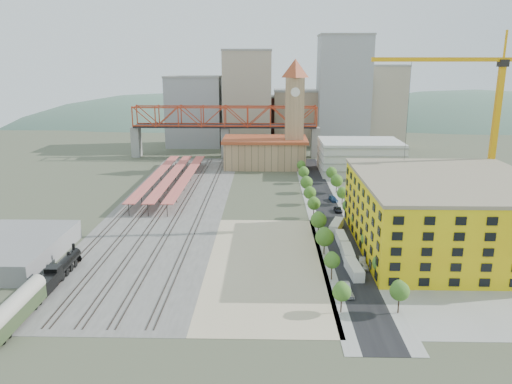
{
  "coord_description": "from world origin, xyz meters",
  "views": [
    {
      "loc": [
        -3.93,
        -142.67,
        47.34
      ],
      "look_at": [
        -7.16,
        -1.84,
        10.0
      ],
      "focal_mm": 35.0,
      "sensor_mm": 36.0,
      "label": 1
    }
  ],
  "objects_px": {
    "clock_tower": "(295,104)",
    "site_trailer_d": "(336,226)",
    "coach": "(17,308)",
    "site_trailer_b": "(347,253)",
    "car_0": "(348,293)",
    "site_trailer_c": "(342,239)",
    "locomotive": "(60,270)",
    "site_trailer_a": "(354,269)",
    "construction_building": "(447,214)",
    "tower_crane": "(486,106)"
  },
  "relations": [
    {
      "from": "clock_tower",
      "to": "site_trailer_c",
      "type": "bearing_deg",
      "value": -85.29
    },
    {
      "from": "locomotive",
      "to": "site_trailer_a",
      "type": "bearing_deg",
      "value": 3.14
    },
    {
      "from": "site_trailer_b",
      "to": "car_0",
      "type": "bearing_deg",
      "value": -97.06
    },
    {
      "from": "construction_building",
      "to": "tower_crane",
      "type": "distance_m",
      "value": 39.74
    },
    {
      "from": "coach",
      "to": "site_trailer_a",
      "type": "bearing_deg",
      "value": 19.45
    },
    {
      "from": "clock_tower",
      "to": "site_trailer_d",
      "type": "relative_size",
      "value": 5.36
    },
    {
      "from": "locomotive",
      "to": "car_0",
      "type": "bearing_deg",
      "value": -6.63
    },
    {
      "from": "site_trailer_a",
      "to": "locomotive",
      "type": "bearing_deg",
      "value": 178.8
    },
    {
      "from": "site_trailer_a",
      "to": "car_0",
      "type": "height_order",
      "value": "site_trailer_a"
    },
    {
      "from": "locomotive",
      "to": "site_trailer_c",
      "type": "xyz_separation_m",
      "value": [
        66.0,
        23.67,
        -0.83
      ]
    },
    {
      "from": "locomotive",
      "to": "site_trailer_b",
      "type": "distance_m",
      "value": 67.35
    },
    {
      "from": "site_trailer_b",
      "to": "site_trailer_c",
      "type": "bearing_deg",
      "value": 91.18
    },
    {
      "from": "car_0",
      "to": "site_trailer_c",
      "type": "bearing_deg",
      "value": 75.59
    },
    {
      "from": "site_trailer_b",
      "to": "site_trailer_c",
      "type": "height_order",
      "value": "site_trailer_b"
    },
    {
      "from": "construction_building",
      "to": "site_trailer_c",
      "type": "relative_size",
      "value": 5.64
    },
    {
      "from": "clock_tower",
      "to": "construction_building",
      "type": "bearing_deg",
      "value": -71.22
    },
    {
      "from": "construction_building",
      "to": "site_trailer_c",
      "type": "xyz_separation_m",
      "value": [
        -26.0,
        2.95,
        -8.18
      ]
    },
    {
      "from": "tower_crane",
      "to": "site_trailer_d",
      "type": "distance_m",
      "value": 56.1
    },
    {
      "from": "coach",
      "to": "site_trailer_b",
      "type": "height_order",
      "value": "coach"
    },
    {
      "from": "site_trailer_c",
      "to": "site_trailer_d",
      "type": "distance_m",
      "value": 10.35
    },
    {
      "from": "tower_crane",
      "to": "site_trailer_d",
      "type": "bearing_deg",
      "value": -164.55
    },
    {
      "from": "tower_crane",
      "to": "locomotive",
      "type": "bearing_deg",
      "value": -157.21
    },
    {
      "from": "locomotive",
      "to": "coach",
      "type": "height_order",
      "value": "coach"
    },
    {
      "from": "site_trailer_a",
      "to": "coach",
      "type": "bearing_deg",
      "value": -164.89
    },
    {
      "from": "clock_tower",
      "to": "tower_crane",
      "type": "xyz_separation_m",
      "value": [
        51.75,
        -74.6,
        5.6
      ]
    },
    {
      "from": "site_trailer_c",
      "to": "locomotive",
      "type": "bearing_deg",
      "value": -160.97
    },
    {
      "from": "coach",
      "to": "site_trailer_d",
      "type": "height_order",
      "value": "coach"
    },
    {
      "from": "clock_tower",
      "to": "car_0",
      "type": "height_order",
      "value": "clock_tower"
    },
    {
      "from": "construction_building",
      "to": "site_trailer_a",
      "type": "height_order",
      "value": "construction_building"
    },
    {
      "from": "site_trailer_a",
      "to": "site_trailer_b",
      "type": "relative_size",
      "value": 1.01
    },
    {
      "from": "tower_crane",
      "to": "car_0",
      "type": "xyz_separation_m",
      "value": [
        -46.75,
        -53.43,
        -33.56
      ]
    },
    {
      "from": "locomotive",
      "to": "tower_crane",
      "type": "relative_size",
      "value": 0.4
    },
    {
      "from": "site_trailer_d",
      "to": "locomotive",
      "type": "bearing_deg",
      "value": -134.33
    },
    {
      "from": "site_trailer_d",
      "to": "tower_crane",
      "type": "bearing_deg",
      "value": 33.85
    },
    {
      "from": "clock_tower",
      "to": "coach",
      "type": "xyz_separation_m",
      "value": [
        -58.0,
        -140.4,
        -25.63
      ]
    },
    {
      "from": "coach",
      "to": "tower_crane",
      "type": "height_order",
      "value": "tower_crane"
    },
    {
      "from": "construction_building",
      "to": "coach",
      "type": "xyz_separation_m",
      "value": [
        -92.0,
        -40.41,
        -6.35
      ]
    },
    {
      "from": "coach",
      "to": "car_0",
      "type": "relative_size",
      "value": 4.23
    },
    {
      "from": "clock_tower",
      "to": "tower_crane",
      "type": "bearing_deg",
      "value": -55.25
    },
    {
      "from": "site_trailer_c",
      "to": "car_0",
      "type": "xyz_separation_m",
      "value": [
        -3.0,
        -30.99,
        -0.49
      ]
    },
    {
      "from": "construction_building",
      "to": "locomotive",
      "type": "xyz_separation_m",
      "value": [
        -92.0,
        -20.72,
        -7.36
      ]
    },
    {
      "from": "construction_building",
      "to": "site_trailer_a",
      "type": "distance_m",
      "value": 32.16
    },
    {
      "from": "site_trailer_a",
      "to": "site_trailer_b",
      "type": "xyz_separation_m",
      "value": [
        0.0,
        9.78,
        -0.02
      ]
    },
    {
      "from": "coach",
      "to": "site_trailer_b",
      "type": "relative_size",
      "value": 1.94
    },
    {
      "from": "car_0",
      "to": "site_trailer_d",
      "type": "bearing_deg",
      "value": 76.97
    },
    {
      "from": "site_trailer_c",
      "to": "site_trailer_d",
      "type": "bearing_deg",
      "value": 89.3
    },
    {
      "from": "clock_tower",
      "to": "construction_building",
      "type": "distance_m",
      "value": 107.36
    },
    {
      "from": "clock_tower",
      "to": "site_trailer_d",
      "type": "distance_m",
      "value": 91.27
    },
    {
      "from": "site_trailer_b",
      "to": "site_trailer_c",
      "type": "distance_m",
      "value": 10.27
    },
    {
      "from": "locomotive",
      "to": "tower_crane",
      "type": "bearing_deg",
      "value": 22.79
    }
  ]
}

